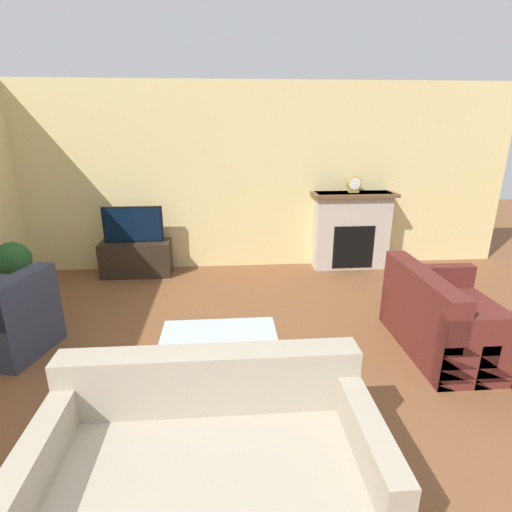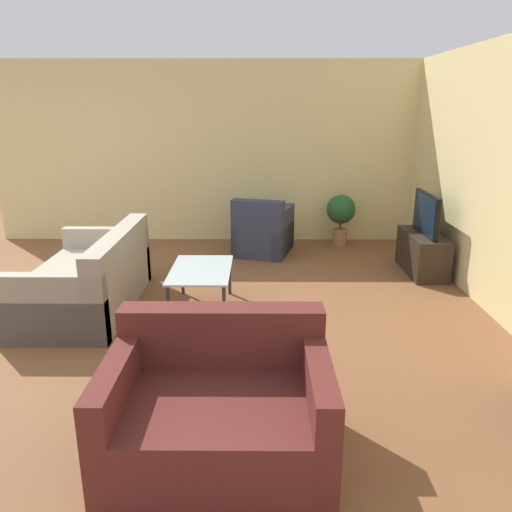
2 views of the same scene
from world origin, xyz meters
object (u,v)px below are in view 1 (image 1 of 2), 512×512
tv (133,224)px  couch_loveseat (450,322)px  armchair_by_window (3,323)px  coffee_table (219,341)px  couch_sectional (211,467)px  mantel_clock (354,184)px  potted_plant (13,264)px

tv → couch_loveseat: size_ratio=0.64×
armchair_by_window → couch_loveseat: bearing=101.5°
couch_loveseat → coffee_table: 2.27m
armchair_by_window → tv: bearing=172.6°
couch_sectional → mantel_clock: size_ratio=7.64×
potted_plant → mantel_clock: (4.48, 0.96, 0.78)m
couch_sectional → mantel_clock: (2.01, 3.96, 1.00)m
couch_loveseat → potted_plant: size_ratio=1.69×
armchair_by_window → coffee_table: 2.18m
potted_plant → couch_sectional: bearing=-50.6°
coffee_table → mantel_clock: (1.97, 2.78, 0.88)m
couch_sectional → potted_plant: bearing=129.4°
couch_loveseat → coffee_table: bearing=99.1°
tv → armchair_by_window: bearing=-112.8°
couch_sectional → coffee_table: (0.04, 1.18, 0.11)m
potted_plant → mantel_clock: bearing=12.1°
couch_sectional → armchair_by_window: (-2.04, 1.83, 0.02)m
couch_loveseat → armchair_by_window: 4.33m
armchair_by_window → potted_plant: 1.26m
couch_sectional → couch_loveseat: (2.28, 1.54, 0.00)m
tv → potted_plant: tv is taller
couch_loveseat → tv: bearing=56.4°
couch_sectional → armchair_by_window: same height
coffee_table → mantel_clock: 3.52m
armchair_by_window → coffee_table: bearing=88.0°
armchair_by_window → coffee_table: armchair_by_window is taller
couch_sectional → coffee_table: bearing=88.1°
couch_loveseat → couch_sectional: bearing=124.1°
mantel_clock → couch_loveseat: bearing=-83.6°
tv → armchair_by_window: tv is taller
tv → mantel_clock: (3.20, 0.11, 0.52)m
couch_loveseat → mantel_clock: (-0.27, 2.42, 0.99)m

